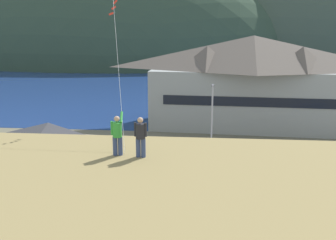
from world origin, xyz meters
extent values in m
plane|color=#66604C|center=(0.00, 0.00, 0.00)|extent=(600.00, 600.00, 0.00)
cube|color=slate|center=(0.00, 5.00, 0.05)|extent=(40.00, 20.00, 0.10)
cube|color=navy|center=(0.00, 60.00, 0.01)|extent=(360.00, 84.00, 0.03)
ellipsoid|color=#334733|center=(-74.35, 113.94, 0.00)|extent=(109.51, 51.67, 78.04)
ellipsoid|color=#334733|center=(-30.95, 109.64, 0.00)|extent=(127.97, 64.48, 76.57)
ellipsoid|color=#42513D|center=(38.36, 119.94, 0.00)|extent=(116.85, 48.16, 78.30)
cube|color=#999E99|center=(8.10, 21.63, 3.62)|extent=(25.03, 10.49, 7.25)
cube|color=black|center=(7.83, 17.08, 3.99)|extent=(20.82, 1.33, 1.10)
pyramid|color=#60564C|center=(8.10, 21.63, 9.28)|extent=(26.55, 11.48, 4.07)
pyramid|color=#60564C|center=(2.50, 20.38, 8.69)|extent=(5.26, 5.26, 2.85)
pyramid|color=#60564C|center=(13.52, 19.72, 8.69)|extent=(5.26, 5.26, 2.85)
cube|color=#756B5B|center=(-10.73, 3.77, 1.52)|extent=(7.60, 4.88, 3.04)
pyramid|color=#47474C|center=(-10.73, 3.77, 3.77)|extent=(8.22, 5.36, 1.47)
cube|color=black|center=(-10.94, 1.66, 1.06)|extent=(1.10, 0.17, 2.13)
cube|color=#338475|center=(0.68, 21.11, 1.54)|extent=(4.56, 4.70, 3.07)
pyramid|color=#47474C|center=(0.68, 21.11, 3.86)|extent=(4.92, 5.16, 1.57)
cube|color=black|center=(0.57, 18.83, 1.08)|extent=(1.10, 0.11, 2.15)
cube|color=#70604C|center=(0.72, 32.65, 0.35)|extent=(3.20, 11.00, 0.70)
cube|color=silver|center=(-2.97, 33.40, 0.45)|extent=(3.54, 8.51, 0.90)
cube|color=white|center=(-2.97, 33.40, 0.98)|extent=(3.43, 8.26, 0.16)
cube|color=silver|center=(-3.04, 32.78, 1.61)|extent=(2.11, 2.67, 1.10)
cube|color=navy|center=(4.01, 30.73, 0.45)|extent=(2.57, 6.23, 0.90)
cube|color=navy|center=(4.01, 30.73, 0.98)|extent=(2.49, 6.04, 0.16)
cube|color=silver|center=(3.96, 30.28, 1.61)|extent=(1.54, 1.95, 1.10)
cube|color=#9EA3A8|center=(0.74, 5.98, 0.82)|extent=(4.25, 1.91, 0.80)
cube|color=gray|center=(0.59, 5.97, 1.57)|extent=(2.14, 1.66, 0.70)
cube|color=black|center=(0.59, 5.97, 1.54)|extent=(2.18, 1.69, 0.32)
cylinder|color=black|center=(2.13, 5.10, 0.42)|extent=(0.65, 0.24, 0.64)
cylinder|color=black|center=(2.08, 6.93, 0.42)|extent=(0.65, 0.24, 0.64)
cylinder|color=black|center=(-0.60, 5.02, 0.42)|extent=(0.65, 0.24, 0.64)
cylinder|color=black|center=(-0.65, 6.86, 0.42)|extent=(0.65, 0.24, 0.64)
cube|color=silver|center=(5.52, 0.73, 0.82)|extent=(4.30, 2.04, 0.80)
cube|color=beige|center=(5.37, 0.72, 1.57)|extent=(2.19, 1.72, 0.70)
cube|color=black|center=(5.37, 0.72, 1.54)|extent=(2.23, 1.75, 0.32)
cylinder|color=black|center=(6.94, -0.10, 0.42)|extent=(0.65, 0.26, 0.64)
cylinder|color=black|center=(6.83, 1.73, 0.42)|extent=(0.65, 0.26, 0.64)
cylinder|color=black|center=(4.21, -0.26, 0.42)|extent=(0.65, 0.26, 0.64)
cylinder|color=black|center=(4.10, 1.57, 0.42)|extent=(0.65, 0.26, 0.64)
cube|color=#B28923|center=(-0.86, 0.84, 0.82)|extent=(4.23, 1.86, 0.80)
cube|color=olive|center=(-1.01, 0.84, 1.57)|extent=(2.12, 1.63, 0.70)
cube|color=black|center=(-1.01, 0.84, 1.54)|extent=(2.17, 1.66, 0.32)
cylinder|color=black|center=(0.52, -0.05, 0.42)|extent=(0.64, 0.23, 0.64)
cylinder|color=black|center=(0.49, 1.78, 0.42)|extent=(0.64, 0.23, 0.64)
cylinder|color=black|center=(-2.21, -0.09, 0.42)|extent=(0.64, 0.23, 0.64)
cylinder|color=black|center=(-2.24, 1.74, 0.42)|extent=(0.64, 0.23, 0.64)
cube|color=#B28923|center=(-16.16, 6.63, 0.82)|extent=(4.20, 1.81, 0.80)
cube|color=olive|center=(-16.31, 6.63, 1.57)|extent=(2.10, 1.60, 0.70)
cube|color=black|center=(-16.31, 6.63, 1.54)|extent=(2.14, 1.63, 0.32)
cylinder|color=black|center=(-14.80, 5.71, 0.42)|extent=(0.64, 0.22, 0.64)
cylinder|color=black|center=(-14.80, 7.55, 0.42)|extent=(0.64, 0.22, 0.64)
cylinder|color=#ADADB2|center=(2.94, 10.50, 3.47)|extent=(0.16, 0.16, 6.73)
cube|color=#4C4C51|center=(2.94, 10.85, 6.73)|extent=(0.24, 0.70, 0.20)
cylinder|color=#384770|center=(-1.87, -9.80, 7.06)|extent=(0.20, 0.20, 0.82)
cylinder|color=#384770|center=(-1.65, -9.78, 7.06)|extent=(0.20, 0.20, 0.82)
cylinder|color=green|center=(-1.76, -9.79, 7.79)|extent=(0.40, 0.40, 0.64)
sphere|color=tan|center=(-1.76, -9.79, 8.27)|extent=(0.24, 0.24, 0.24)
cylinder|color=green|center=(-1.60, -9.59, 8.29)|extent=(0.18, 0.56, 0.43)
cylinder|color=green|center=(-1.98, -9.82, 7.86)|extent=(0.11, 0.11, 0.60)
cylinder|color=#384770|center=(-0.84, -9.94, 7.06)|extent=(0.20, 0.20, 0.82)
cylinder|color=#384770|center=(-0.62, -9.95, 7.06)|extent=(0.20, 0.20, 0.82)
cylinder|color=#232328|center=(-0.73, -9.94, 7.79)|extent=(0.40, 0.40, 0.64)
sphere|color=tan|center=(-0.73, -9.94, 8.27)|extent=(0.24, 0.24, 0.24)
cylinder|color=#232328|center=(-0.95, -9.93, 7.86)|extent=(0.11, 0.11, 0.60)
cylinder|color=#232328|center=(-0.51, -9.96, 7.86)|extent=(0.11, 0.11, 0.60)
cube|color=red|center=(-3.16, -3.23, 13.48)|extent=(0.27, 0.02, 0.27)
cube|color=red|center=(-3.26, -3.23, 13.16)|extent=(0.29, 0.02, 0.24)
cube|color=red|center=(-3.42, -3.23, 12.84)|extent=(0.30, 0.02, 0.20)
cylinder|color=silver|center=(-2.42, -6.36, 10.71)|extent=(1.85, 6.37, 8.13)
camera|label=1|loc=(1.75, -24.71, 11.92)|focal=39.39mm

